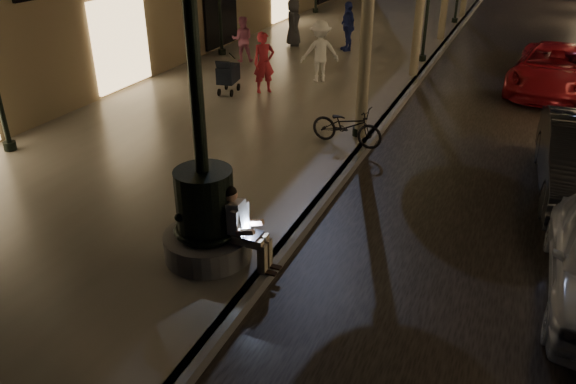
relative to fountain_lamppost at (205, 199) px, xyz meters
The scene contains 15 objects.
ground 13.09m from the fountain_lamppost, 85.60° to the left, with size 120.00×120.00×0.00m, color black.
cobble_lane 13.65m from the fountain_lamppost, 72.90° to the left, with size 6.00×45.00×0.02m, color black.
promenade 13.39m from the fountain_lamppost, 102.99° to the left, with size 8.00×45.00×0.20m, color #66625A.
curb_strip 13.09m from the fountain_lamppost, 85.60° to the left, with size 0.25×45.00×0.20m, color #59595B.
fountain_lamppost is the anchor object (origin of this frame).
seated_man_laptop 0.69m from the fountain_lamppost, ahead, with size 0.95×0.32×1.33m.
lamp_curb_a 6.37m from the fountain_lamppost, 83.35° to the left, with size 0.36×0.36×4.81m.
stroller 8.71m from the fountain_lamppost, 116.25° to the left, with size 0.60×1.16×1.16m.
car_third 13.45m from the fountain_lamppost, 68.16° to the left, with size 2.32×5.02×1.40m, color maroon.
pedestrian_red 8.84m from the fountain_lamppost, 109.31° to the left, with size 0.65×0.42×1.77m, color #B92532.
pedestrian_pink 12.54m from the fountain_lamppost, 114.55° to the left, with size 0.76×0.59×1.56m, color #C96A93.
pedestrian_white 10.28m from the fountain_lamppost, 100.19° to the left, with size 1.21×0.70×1.87m, color white.
pedestrian_blue 14.69m from the fountain_lamppost, 99.02° to the left, with size 1.06×0.44×1.81m, color navy.
pedestrian_dark 15.18m from the fountain_lamppost, 107.36° to the left, with size 0.87×0.57×1.79m, color #303035.
bicycle 5.42m from the fountain_lamppost, 83.61° to the left, with size 0.61×1.74×0.91m, color black.
Camera 1 is at (3.14, -4.48, 5.24)m, focal length 35.00 mm.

